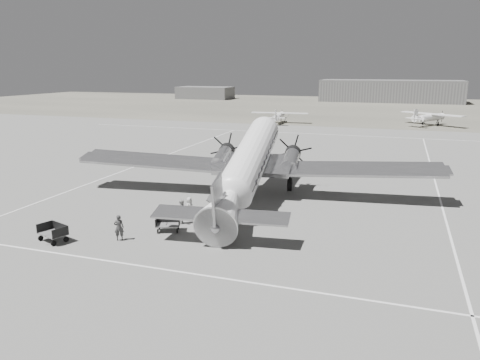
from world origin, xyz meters
name	(u,v)px	position (x,y,z in m)	size (l,w,h in m)	color
ground	(279,203)	(0.00, 0.00, 0.00)	(260.00, 260.00, 0.00)	slate
taxi_line_near	(211,277)	(0.00, -14.00, 0.01)	(60.00, 0.15, 0.01)	silver
taxi_line_right	(445,218)	(12.00, 0.00, 0.01)	(0.15, 80.00, 0.01)	silver
taxi_line_left	(142,164)	(-18.00, 10.00, 0.01)	(0.15, 60.00, 0.01)	silver
taxi_line_horizon	(342,135)	(0.00, 40.00, 0.01)	(90.00, 0.15, 0.01)	silver
grass_infield	(367,108)	(0.00, 95.00, 0.00)	(260.00, 90.00, 0.01)	#696559
hangar_main	(390,91)	(5.00, 120.00, 3.30)	(42.00, 14.00, 6.60)	slate
shed_secondary	(205,93)	(-55.00, 115.00, 2.00)	(18.00, 10.00, 4.00)	#5A5A5A
dc3_airliner	(248,165)	(-2.43, -0.36, 2.91)	(30.51, 21.17, 5.81)	#ACACAF
light_plane_left	(279,117)	(-13.35, 52.77, 1.14)	(10.95, 8.88, 2.27)	white
light_plane_right	(430,119)	(13.67, 57.82, 1.26)	(12.13, 9.84, 2.52)	white
baggage_cart_near	(168,225)	(-5.20, -8.63, 0.46)	(1.62, 1.14, 0.91)	#5A5A5A
baggage_cart_far	(53,233)	(-10.99, -12.51, 0.52)	(1.86, 1.31, 1.05)	#5A5A5A
ground_crew	(119,228)	(-7.28, -11.03, 0.81)	(0.59, 0.39, 1.62)	#313131
ramp_agent	(182,212)	(-4.95, -6.99, 0.85)	(0.83, 0.64, 1.70)	#A9A9A7
passenger	(189,207)	(-5.12, -5.54, 0.73)	(0.72, 0.47, 1.46)	#B5B5B2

